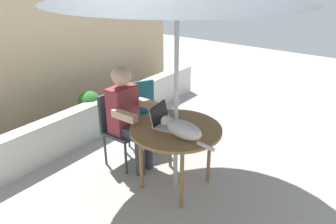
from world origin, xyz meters
name	(u,v)px	position (x,y,z in m)	size (l,w,h in m)	color
ground_plane	(175,184)	(0.00, 0.00, 0.00)	(14.00, 14.00, 0.00)	gray
fence_back	(36,64)	(0.00, 2.41, 0.98)	(5.77, 0.08, 1.95)	tan
planter_wall_low	(80,126)	(0.00, 1.59, 0.25)	(5.20, 0.20, 0.51)	beige
patio_table	(176,133)	(0.00, 0.00, 0.64)	(0.95, 0.95, 0.71)	olive
chair_occupied	(119,123)	(0.00, 0.83, 0.52)	(0.40, 0.40, 0.89)	#33383F
chair_empty	(142,111)	(0.43, 0.83, 0.52)	(0.54, 0.54, 0.89)	#1E606B
person_seated	(128,113)	(0.00, 0.67, 0.69)	(0.48, 0.48, 1.23)	maroon
laptop	(163,119)	(-0.01, 0.15, 0.77)	(0.33, 0.29, 0.21)	silver
cat	(182,129)	(-0.12, -0.16, 0.79)	(0.23, 0.65, 0.17)	silver
potted_plant_near_fence	(90,110)	(0.33, 1.75, 0.33)	(0.32, 0.32, 0.61)	#9E5138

